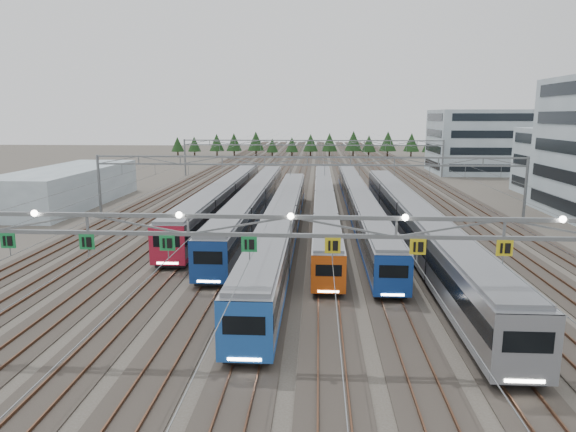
# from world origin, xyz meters

# --- Properties ---
(ground) EXTENTS (400.00, 400.00, 0.00)m
(ground) POSITION_xyz_m (0.00, 0.00, 0.00)
(ground) COLOR #47423A
(ground) RESTS_ON ground
(track_bed) EXTENTS (54.00, 260.00, 5.42)m
(track_bed) POSITION_xyz_m (0.00, 100.00, 1.49)
(track_bed) COLOR #2D2823
(track_bed) RESTS_ON ground
(train_a) EXTENTS (3.11, 53.44, 4.06)m
(train_a) POSITION_xyz_m (-11.25, 41.00, 2.28)
(train_a) COLOR black
(train_a) RESTS_ON ground
(train_b) EXTENTS (3.01, 55.79, 3.92)m
(train_b) POSITION_xyz_m (-6.75, 37.63, 2.21)
(train_b) COLOR black
(train_b) RESTS_ON ground
(train_c) EXTENTS (3.01, 56.37, 3.92)m
(train_c) POSITION_xyz_m (-2.25, 25.57, 2.21)
(train_c) COLOR black
(train_c) RESTS_ON ground
(train_d) EXTENTS (2.56, 64.39, 3.33)m
(train_d) POSITION_xyz_m (2.25, 40.44, 1.92)
(train_d) COLOR black
(train_d) RESTS_ON ground
(train_e) EXTENTS (2.76, 65.35, 3.59)m
(train_e) POSITION_xyz_m (6.75, 40.41, 2.04)
(train_e) COLOR black
(train_e) RESTS_ON ground
(train_f) EXTENTS (3.19, 61.13, 4.16)m
(train_f) POSITION_xyz_m (11.25, 26.48, 2.33)
(train_f) COLOR black
(train_f) RESTS_ON ground
(gantry_near) EXTENTS (56.36, 0.61, 8.08)m
(gantry_near) POSITION_xyz_m (-0.05, -0.12, 7.09)
(gantry_near) COLOR slate
(gantry_near) RESTS_ON ground
(gantry_mid) EXTENTS (56.36, 0.36, 8.00)m
(gantry_mid) POSITION_xyz_m (0.00, 40.00, 6.39)
(gantry_mid) COLOR slate
(gantry_mid) RESTS_ON ground
(gantry_far) EXTENTS (56.36, 0.36, 8.00)m
(gantry_far) POSITION_xyz_m (0.00, 85.00, 6.39)
(gantry_far) COLOR slate
(gantry_far) RESTS_ON ground
(depot_bldg_mid) EXTENTS (14.00, 16.00, 11.03)m
(depot_bldg_mid) POSITION_xyz_m (42.94, 59.48, 5.52)
(depot_bldg_mid) COLOR #93A5AF
(depot_bldg_mid) RESTS_ON ground
(depot_bldg_north) EXTENTS (22.00, 18.00, 14.36)m
(depot_bldg_north) POSITION_xyz_m (38.97, 94.67, 7.18)
(depot_bldg_north) COLOR #93A5AF
(depot_bldg_north) RESTS_ON ground
(west_shed) EXTENTS (10.00, 30.00, 5.42)m
(west_shed) POSITION_xyz_m (-35.81, 46.92, 2.71)
(west_shed) COLOR #93A5AF
(west_shed) RESTS_ON ground
(treeline) EXTENTS (93.80, 5.60, 7.02)m
(treeline) POSITION_xyz_m (-0.90, 140.48, 4.23)
(treeline) COLOR #332114
(treeline) RESTS_ON ground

